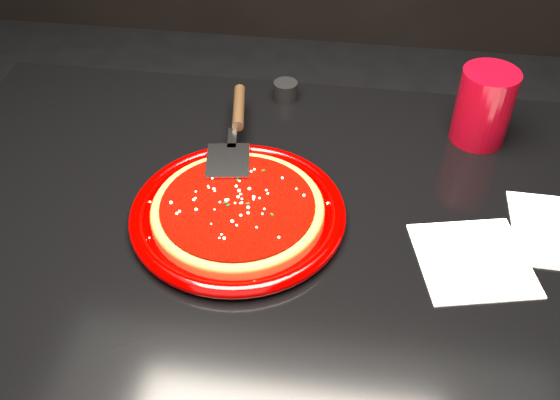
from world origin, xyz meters
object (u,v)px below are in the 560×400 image
object	(u,v)px
ramekin	(286,91)
pizza_server	(235,130)
table	(275,361)
cup	(484,106)
plate	(238,213)

from	to	relation	value
ramekin	pizza_server	bearing A→B (deg)	-110.32
table	cup	xyz separation A→B (m)	(0.32, 0.26, 0.44)
plate	pizza_server	distance (m)	0.18
pizza_server	cup	xyz separation A→B (m)	(0.41, 0.09, 0.03)
ramekin	plate	bearing A→B (deg)	-94.46
table	ramekin	world-z (taller)	ramekin
pizza_server	cup	distance (m)	0.43
cup	pizza_server	bearing A→B (deg)	-167.41
plate	pizza_server	size ratio (longest dim) A/B	1.12
table	pizza_server	xyz separation A→B (m)	(-0.09, 0.17, 0.42)
table	pizza_server	world-z (taller)	pizza_server
plate	ramekin	xyz separation A→B (m)	(0.03, 0.34, 0.01)
plate	cup	distance (m)	0.46
cup	ramekin	size ratio (longest dim) A/B	2.90
cup	ramekin	world-z (taller)	cup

